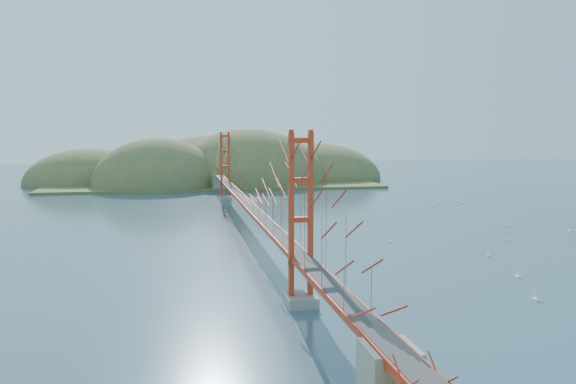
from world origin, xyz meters
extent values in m
plane|color=#314D63|center=(0.00, 0.00, 0.00)|extent=(320.00, 320.00, 0.00)
cube|color=gray|center=(0.00, -30.00, 0.35)|extent=(2.00, 2.40, 0.70)
cube|color=gray|center=(0.00, 30.00, 0.35)|extent=(2.00, 2.40, 0.70)
cube|color=#AA2912|center=(0.00, 0.00, 3.30)|extent=(1.40, 92.00, 0.16)
cube|color=#AA2912|center=(0.00, 0.00, 3.10)|extent=(1.33, 92.00, 0.24)
cube|color=#38383A|center=(0.00, 0.00, 3.40)|extent=(1.19, 92.00, 0.03)
cube|color=gray|center=(0.00, 46.00, 1.65)|extent=(2.20, 2.60, 3.30)
cube|color=brown|center=(0.00, 64.00, 0.25)|extent=(70.00, 40.00, 0.60)
ellipsoid|color=brown|center=(-12.00, 56.00, 0.00)|extent=(28.00, 28.00, 21.00)
ellipsoid|color=brown|center=(8.00, 62.00, 0.00)|extent=(36.00, 36.00, 25.00)
ellipsoid|color=brown|center=(26.00, 70.00, 0.00)|extent=(32.00, 32.00, 18.00)
ellipsoid|color=brown|center=(-28.00, 68.00, 0.00)|extent=(28.00, 28.00, 16.00)
ellipsoid|color=brown|center=(2.00, 78.00, 0.00)|extent=(44.00, 44.00, 22.00)
cube|color=white|center=(37.81, 18.52, 0.06)|extent=(0.46, 0.55, 0.10)
cylinder|color=white|center=(37.81, 18.52, 0.36)|extent=(0.02, 0.02, 0.60)
cube|color=white|center=(38.16, 20.37, 0.05)|extent=(0.50, 0.19, 0.09)
cylinder|color=white|center=(38.16, 20.37, 0.32)|extent=(0.01, 0.01, 0.54)
cube|color=white|center=(26.46, -12.19, 0.05)|extent=(0.48, 0.43, 0.09)
cylinder|color=white|center=(26.46, -12.19, 0.32)|extent=(0.01, 0.01, 0.53)
cube|color=white|center=(13.96, -10.52, 0.05)|extent=(0.52, 0.36, 0.09)
cylinder|color=white|center=(13.96, -10.52, 0.33)|extent=(0.01, 0.01, 0.55)
cube|color=white|center=(32.05, -3.62, 0.06)|extent=(0.20, 0.55, 0.10)
cylinder|color=white|center=(32.05, -3.62, 0.36)|extent=(0.02, 0.02, 0.60)
cube|color=white|center=(12.35, 20.92, 0.07)|extent=(0.62, 0.45, 0.11)
cylinder|color=white|center=(12.35, 20.92, 0.39)|extent=(0.02, 0.02, 0.65)
cube|color=white|center=(28.07, 35.01, 0.05)|extent=(0.52, 0.23, 0.09)
cylinder|color=white|center=(28.07, 35.01, 0.33)|extent=(0.01, 0.01, 0.55)
cube|color=white|center=(15.07, 30.66, 0.06)|extent=(0.56, 0.25, 0.10)
cylinder|color=white|center=(15.07, 30.66, 0.36)|extent=(0.02, 0.02, 0.59)
cube|color=white|center=(31.27, 15.43, 0.07)|extent=(0.57, 0.61, 0.11)
cylinder|color=white|center=(31.27, 15.43, 0.41)|extent=(0.02, 0.02, 0.69)
cube|color=white|center=(33.87, 6.00, 0.06)|extent=(0.43, 0.58, 0.10)
cylinder|color=white|center=(33.87, 6.00, 0.37)|extent=(0.02, 0.02, 0.61)
cube|color=white|center=(16.17, -32.01, 0.07)|extent=(0.29, 0.65, 0.11)
cylinder|color=white|center=(16.17, -32.01, 0.41)|extent=(0.02, 0.02, 0.68)
cube|color=white|center=(20.55, -18.57, 0.05)|extent=(0.21, 0.51, 0.09)
cylinder|color=white|center=(20.55, -18.57, 0.33)|extent=(0.01, 0.01, 0.55)
cube|color=white|center=(24.84, 27.77, 0.06)|extent=(0.59, 0.36, 0.10)
cylinder|color=white|center=(24.84, 27.77, 0.37)|extent=(0.02, 0.02, 0.61)
cube|color=white|center=(37.24, -8.31, 0.06)|extent=(0.33, 0.62, 0.11)
cylinder|color=white|center=(37.24, -8.31, 0.39)|extent=(0.02, 0.02, 0.64)
cube|color=white|center=(18.63, -26.21, 0.06)|extent=(0.29, 0.60, 0.10)
cylinder|color=white|center=(18.63, -26.21, 0.37)|extent=(0.02, 0.02, 0.62)
cube|color=white|center=(14.51, 1.49, 0.07)|extent=(0.61, 0.49, 0.11)
cylinder|color=white|center=(14.51, 1.49, 0.39)|extent=(0.02, 0.02, 0.66)
camera|label=1|loc=(-7.89, -65.72, 11.47)|focal=35.00mm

